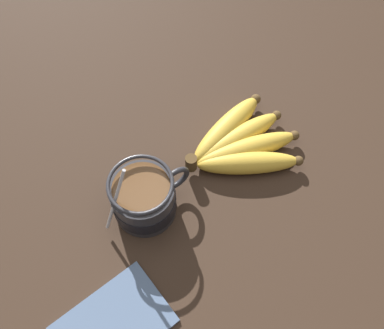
# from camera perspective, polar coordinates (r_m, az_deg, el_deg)

# --- Properties ---
(table) EXTENTS (1.27, 1.27, 0.03)m
(table) POSITION_cam_1_polar(r_m,az_deg,el_deg) (0.76, -1.61, -0.76)
(table) COLOR #332319
(table) RESTS_ON ground
(coffee_mug) EXTENTS (0.16, 0.10, 0.15)m
(coffee_mug) POSITION_cam_1_polar(r_m,az_deg,el_deg) (0.68, -6.40, -4.50)
(coffee_mug) COLOR #28282D
(coffee_mug) RESTS_ON table
(banana_bunch) EXTENTS (0.21, 0.18, 0.04)m
(banana_bunch) POSITION_cam_1_polar(r_m,az_deg,el_deg) (0.75, 6.34, 2.74)
(banana_bunch) COLOR #4C381E
(banana_bunch) RESTS_ON table
(napkin) EXTENTS (0.17, 0.12, 0.01)m
(napkin) POSITION_cam_1_polar(r_m,az_deg,el_deg) (0.66, -10.43, -20.22)
(napkin) COLOR slate
(napkin) RESTS_ON table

